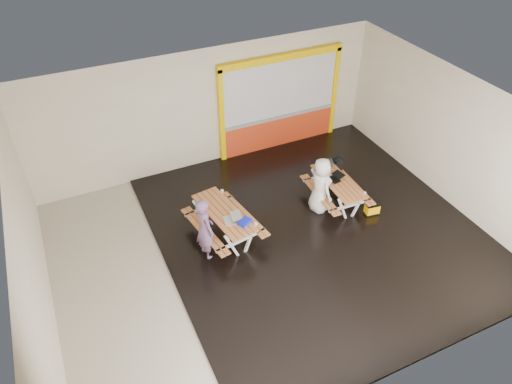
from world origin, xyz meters
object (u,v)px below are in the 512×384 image
picnic_table_left (224,218)px  person_right (321,186)px  blue_pouch (245,222)px  person_left (205,229)px  backpack (337,164)px  laptop_right (336,178)px  fluke_bag (372,209)px  laptop_left (232,219)px  picnic_table_right (337,186)px  dark_case (326,203)px  toolbox (325,163)px

picnic_table_left → person_right: bearing=-1.3°
blue_pouch → person_left: bearing=168.9°
blue_pouch → backpack: 3.60m
laptop_right → fluke_bag: bearing=-56.3°
laptop_left → fluke_bag: laptop_left is taller
laptop_left → backpack: 3.74m
picnic_table_right → person_left: person_left is taller
person_right → dark_case: (0.23, 0.01, -0.65)m
dark_case → fluke_bag: size_ratio=0.95×
person_right → dark_case: 0.69m
blue_pouch → dark_case: blue_pouch is taller
laptop_right → dark_case: size_ratio=1.06×
person_left → person_right: bearing=-93.0°
person_left → backpack: person_left is taller
fluke_bag → person_right: bearing=144.9°
picnic_table_right → blue_pouch: 2.95m
person_left → person_right: size_ratio=1.05×
person_left → laptop_left: 0.68m
person_left → fluke_bag: size_ratio=4.14×
picnic_table_right → laptop_left: bearing=-174.0°
backpack → dark_case: 1.22m
person_left → fluke_bag: bearing=-104.8°
picnic_table_left → person_left: person_left is taller
blue_pouch → backpack: backpack is taller
person_right → blue_pouch: (-2.35, -0.51, 0.06)m
backpack → laptop_left: bearing=-163.5°
person_right → toolbox: bearing=-39.3°
picnic_table_right → toolbox: size_ratio=4.55×
person_left → dark_case: size_ratio=4.35×
laptop_right → dark_case: 0.73m
picnic_table_left → fluke_bag: 3.87m
fluke_bag → backpack: bearing=94.0°
dark_case → picnic_table_left: bearing=179.0°
person_left → picnic_table_left: bearing=-66.4°
toolbox → fluke_bag: size_ratio=1.03×
laptop_left → toolbox: bearing=18.3°
laptop_left → toolbox: (3.18, 1.05, -0.02)m
laptop_left → laptop_right: size_ratio=1.10×
person_right → laptop_left: 2.59m
person_left → blue_pouch: 0.93m
fluke_bag → laptop_right: bearing=123.7°
laptop_left → picnic_table_left: bearing=99.8°
laptop_left → fluke_bag: (3.69, -0.50, -0.64)m
laptop_right → toolbox: toolbox is taller
person_left → backpack: bearing=-84.3°
blue_pouch → toolbox: size_ratio=0.72×
toolbox → person_right: bearing=-128.5°
person_left → toolbox: bearing=-83.0°
laptop_right → blue_pouch: laptop_right is taller
toolbox → backpack: (0.41, 0.01, -0.15)m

